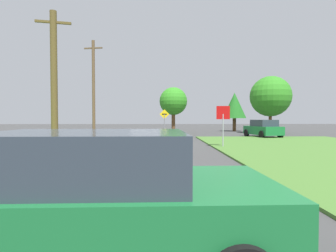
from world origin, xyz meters
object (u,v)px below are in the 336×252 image
object	(u,v)px
stop_sign	(223,118)
oak_tree_right	(270,96)
utility_pole_near	(54,80)
pine_tree_center	(234,106)
car_behind_on_main_road	(98,198)
car_on_crossroad	(263,129)
utility_pole_mid	(94,87)
oak_tree_left	(173,101)
direction_sign	(164,120)

from	to	relation	value
stop_sign	oak_tree_right	world-z (taller)	oak_tree_right
utility_pole_near	pine_tree_center	size ratio (longest dim) A/B	1.43
stop_sign	pine_tree_center	world-z (taller)	pine_tree_center
car_behind_on_main_road	oak_tree_right	world-z (taller)	oak_tree_right
car_on_crossroad	oak_tree_right	xyz separation A→B (m)	(2.82, 5.27, 3.40)
utility_pole_mid	oak_tree_left	size ratio (longest dim) A/B	1.74
car_on_crossroad	utility_pole_mid	size ratio (longest dim) A/B	0.45
utility_pole_mid	direction_sign	distance (m)	7.46
utility_pole_mid	stop_sign	bearing A→B (deg)	-43.18
oak_tree_left	car_behind_on_main_road	bearing A→B (deg)	-94.25
car_on_crossroad	car_behind_on_main_road	bearing A→B (deg)	143.00
car_behind_on_main_road	oak_tree_right	xyz separation A→B (m)	(12.89, 26.27, 3.40)
pine_tree_center	stop_sign	bearing A→B (deg)	-107.09
utility_pole_mid	direction_sign	xyz separation A→B (m)	(6.75, -0.65, -3.09)
pine_tree_center	utility_pole_near	bearing A→B (deg)	-126.15
utility_pole_near	oak_tree_right	xyz separation A→B (m)	(17.88, 15.27, 0.40)
car_on_crossroad	utility_pole_mid	distance (m)	16.39
direction_sign	utility_pole_mid	bearing A→B (deg)	174.47
utility_pole_near	direction_sign	xyz separation A→B (m)	(5.93, 10.51, -2.19)
direction_sign	pine_tree_center	bearing A→B (deg)	48.17
utility_pole_mid	direction_sign	bearing A→B (deg)	-5.53
stop_sign	direction_sign	world-z (taller)	direction_sign
car_on_crossroad	direction_sign	bearing A→B (deg)	75.41
car_on_crossroad	utility_pole_mid	xyz separation A→B (m)	(-15.88, 1.16, 3.90)
direction_sign	stop_sign	bearing A→B (deg)	-68.78
pine_tree_center	oak_tree_right	distance (m)	6.37
direction_sign	oak_tree_right	size ratio (longest dim) A/B	0.40
car_behind_on_main_road	utility_pole_near	distance (m)	12.45
car_behind_on_main_road	car_on_crossroad	xyz separation A→B (m)	(10.07, 21.00, -0.00)
utility_pole_mid	direction_sign	size ratio (longest dim) A/B	3.53
utility_pole_near	utility_pole_mid	world-z (taller)	utility_pole_mid
oak_tree_left	oak_tree_right	world-z (taller)	oak_tree_right
direction_sign	utility_pole_near	bearing A→B (deg)	-119.46
oak_tree_left	pine_tree_center	distance (m)	10.01
utility_pole_near	car_behind_on_main_road	bearing A→B (deg)	-65.60
car_on_crossroad	oak_tree_right	distance (m)	6.88
stop_sign	utility_pole_near	distance (m)	9.75
utility_pole_near	oak_tree_left	distance (m)	17.18
car_on_crossroad	direction_sign	world-z (taller)	direction_sign
car_on_crossroad	oak_tree_right	world-z (taller)	oak_tree_right
utility_pole_mid	oak_tree_right	world-z (taller)	utility_pole_mid
oak_tree_right	car_behind_on_main_road	bearing A→B (deg)	-116.14
car_behind_on_main_road	car_on_crossroad	world-z (taller)	same
car_behind_on_main_road	oak_tree_right	size ratio (longest dim) A/B	0.66
oak_tree_left	car_on_crossroad	bearing A→B (deg)	-35.20
stop_sign	direction_sign	distance (m)	9.59
car_on_crossroad	utility_pole_near	size ratio (longest dim) A/B	0.56
utility_pole_mid	oak_tree_left	world-z (taller)	utility_pole_mid
stop_sign	oak_tree_left	bearing A→B (deg)	-72.76
oak_tree_right	stop_sign	bearing A→B (deg)	-121.74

